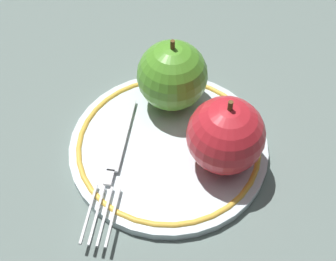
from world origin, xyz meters
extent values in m
plane|color=slate|center=(0.00, 0.00, 0.00)|extent=(2.00, 2.00, 0.00)
cylinder|color=silver|center=(-0.01, 0.00, 0.01)|extent=(0.22, 0.22, 0.01)
torus|color=gold|center=(-0.01, 0.00, 0.01)|extent=(0.20, 0.20, 0.01)
sphere|color=red|center=(-0.04, 0.05, 0.05)|extent=(0.08, 0.08, 0.08)
cylinder|color=brown|center=(-0.04, 0.05, 0.10)|extent=(0.00, 0.00, 0.01)
sphere|color=#529C2B|center=(-0.05, -0.05, 0.05)|extent=(0.08, 0.08, 0.08)
cylinder|color=brown|center=(-0.05, -0.05, 0.10)|extent=(0.00, 0.00, 0.01)
cube|color=silver|center=(0.02, -0.04, 0.02)|extent=(0.08, 0.08, 0.00)
cube|color=silver|center=(0.06, 0.00, 0.02)|extent=(0.02, 0.02, 0.00)
cube|color=silver|center=(0.10, 0.02, 0.02)|extent=(0.05, 0.05, 0.00)
cube|color=silver|center=(0.10, 0.03, 0.02)|extent=(0.05, 0.05, 0.00)
cube|color=silver|center=(0.09, 0.03, 0.02)|extent=(0.05, 0.05, 0.00)
cube|color=silver|center=(0.09, 0.04, 0.02)|extent=(0.05, 0.05, 0.00)
camera|label=1|loc=(0.17, 0.24, 0.42)|focal=50.00mm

